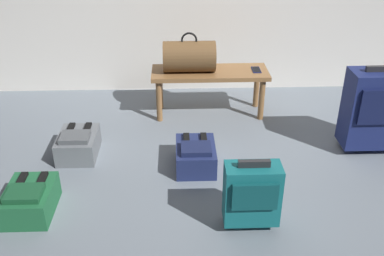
# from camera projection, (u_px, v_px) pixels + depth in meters

# --- Properties ---
(ground_plane) EXTENTS (6.60, 6.60, 0.00)m
(ground_plane) POSITION_uv_depth(u_px,v_px,m) (233.00, 175.00, 3.10)
(ground_plane) COLOR slate
(bench) EXTENTS (1.00, 0.36, 0.40)m
(bench) POSITION_uv_depth(u_px,v_px,m) (210.00, 78.00, 3.81)
(bench) COLOR olive
(bench) RESTS_ON ground
(duffel_bag_brown) EXTENTS (0.44, 0.26, 0.34)m
(duffel_bag_brown) POSITION_uv_depth(u_px,v_px,m) (189.00, 56.00, 3.71)
(duffel_bag_brown) COLOR brown
(duffel_bag_brown) RESTS_ON bench
(cell_phone) EXTENTS (0.07, 0.14, 0.01)m
(cell_phone) POSITION_uv_depth(u_px,v_px,m) (256.00, 70.00, 3.78)
(cell_phone) COLOR #191E4C
(cell_phone) RESTS_ON bench
(suitcase_upright_navy) EXTENTS (0.42, 0.26, 0.68)m
(suitcase_upright_navy) POSITION_uv_depth(u_px,v_px,m) (374.00, 109.00, 3.25)
(suitcase_upright_navy) COLOR navy
(suitcase_upright_navy) RESTS_ON ground
(suitcase_small_teal) EXTENTS (0.32, 0.18, 0.46)m
(suitcase_small_teal) POSITION_uv_depth(u_px,v_px,m) (252.00, 194.00, 2.51)
(suitcase_small_teal) COLOR #14666B
(suitcase_small_teal) RESTS_ON ground
(backpack_navy) EXTENTS (0.28, 0.38, 0.21)m
(backpack_navy) POSITION_uv_depth(u_px,v_px,m) (196.00, 155.00, 3.15)
(backpack_navy) COLOR navy
(backpack_navy) RESTS_ON ground
(backpack_green) EXTENTS (0.28, 0.38, 0.21)m
(backpack_green) POSITION_uv_depth(u_px,v_px,m) (30.00, 200.00, 2.70)
(backpack_green) COLOR #1E6038
(backpack_green) RESTS_ON ground
(backpack_grey) EXTENTS (0.28, 0.38, 0.21)m
(backpack_grey) POSITION_uv_depth(u_px,v_px,m) (78.00, 144.00, 3.30)
(backpack_grey) COLOR slate
(backpack_grey) RESTS_ON ground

